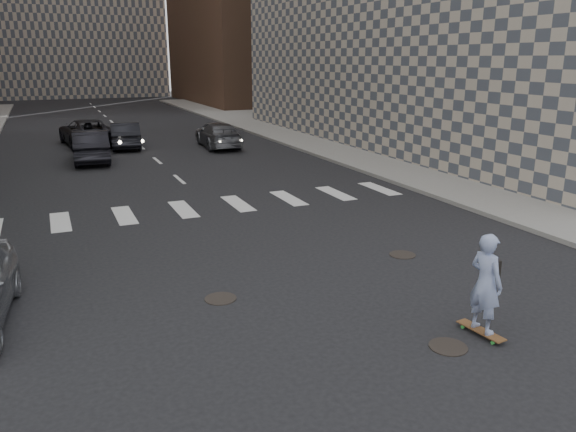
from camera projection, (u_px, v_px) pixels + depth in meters
name	position (u px, v px, depth m)	size (l,w,h in m)	color
ground	(327.00, 305.00, 11.99)	(160.00, 160.00, 0.00)	black
sidewalk_right	(387.00, 141.00, 35.17)	(13.00, 80.00, 0.15)	gray
manhole_a	(448.00, 347.00, 10.24)	(0.70, 0.70, 0.02)	black
manhole_b	(221.00, 299.00, 12.28)	(0.70, 0.70, 0.02)	black
manhole_c	(402.00, 255.00, 15.01)	(0.70, 0.70, 0.02)	black
skateboarder	(486.00, 283.00, 10.40)	(0.54, 1.04, 2.03)	brown
traffic_car_a	(91.00, 146.00, 28.25)	(1.68, 4.81, 1.58)	black
traffic_car_b	(219.00, 135.00, 32.83)	(1.98, 4.88, 1.41)	#53555A
traffic_car_c	(87.00, 132.00, 33.66)	(2.59, 5.62, 1.56)	black
traffic_car_d	(215.00, 131.00, 35.12)	(1.54, 3.84, 1.31)	#B0B2B8
traffic_car_e	(125.00, 135.00, 32.68)	(1.58, 4.54, 1.50)	black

